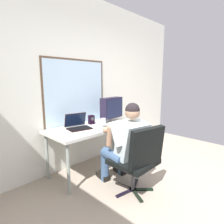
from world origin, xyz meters
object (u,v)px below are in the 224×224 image
object	(u,v)px
person_seated	(126,144)
wine_glass	(103,121)
desk_speaker	(91,120)
crt_monitor	(112,108)
office_chair	(139,157)
laptop	(78,124)
desk	(96,129)

from	to	relation	value
person_seated	wine_glass	xyz separation A→B (m)	(0.04, 0.50, 0.22)
desk_speaker	crt_monitor	bearing A→B (deg)	-18.14
person_seated	crt_monitor	distance (m)	0.88
office_chair	laptop	size ratio (longest dim) A/B	2.39
laptop	desk_speaker	distance (m)	0.33
crt_monitor	wine_glass	size ratio (longest dim) A/B	3.13
desk	person_seated	distance (m)	0.67
office_chair	wine_glass	xyz separation A→B (m)	(0.09, 0.75, 0.32)
desk	wine_glass	bearing A→B (deg)	-88.44
office_chair	crt_monitor	world-z (taller)	crt_monitor
office_chair	laptop	xyz separation A→B (m)	(-0.22, 0.99, 0.29)
wine_glass	desk_speaker	world-z (taller)	desk_speaker
desk	crt_monitor	bearing A→B (deg)	1.91
person_seated	wine_glass	world-z (taller)	person_seated
desk	office_chair	world-z (taller)	office_chair
office_chair	wine_glass	world-z (taller)	office_chair
laptop	person_seated	bearing A→B (deg)	-70.46
person_seated	crt_monitor	xyz separation A→B (m)	(0.42, 0.68, 0.36)
crt_monitor	desk_speaker	bearing A→B (deg)	161.86
crt_monitor	wine_glass	bearing A→B (deg)	-153.65
crt_monitor	laptop	size ratio (longest dim) A/B	1.16
laptop	crt_monitor	bearing A→B (deg)	-4.53
person_seated	laptop	world-z (taller)	person_seated
wine_glass	desk_speaker	xyz separation A→B (m)	(0.02, 0.31, -0.02)
person_seated	wine_glass	bearing A→B (deg)	84.91
crt_monitor	desk_speaker	xyz separation A→B (m)	(-0.36, 0.12, -0.16)
desk	laptop	world-z (taller)	laptop
crt_monitor	desk	bearing A→B (deg)	-178.09
desk	office_chair	xyz separation A→B (m)	(-0.08, -0.92, -0.17)
laptop	wine_glass	xyz separation A→B (m)	(0.31, -0.24, 0.04)
desk	person_seated	world-z (taller)	person_seated
wine_glass	desk_speaker	bearing A→B (deg)	87.01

